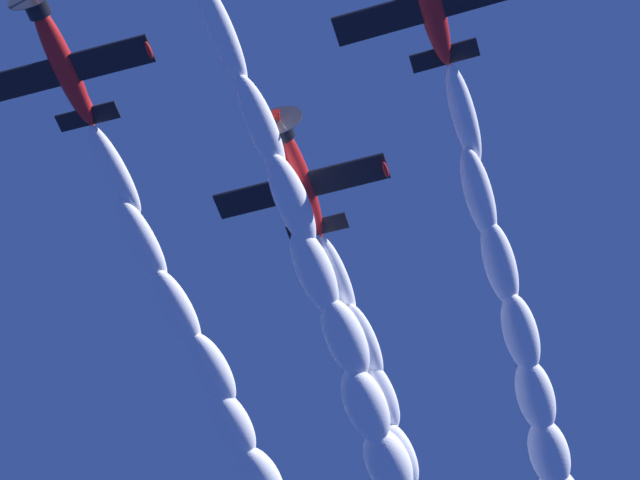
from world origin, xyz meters
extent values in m
ellipsoid|color=red|center=(-12.31, 3.46, 57.35)|extent=(7.71, 3.95, 1.47)
cube|color=black|center=(-12.52, 3.37, 57.15)|extent=(4.94, 9.79, 0.83)
ellipsoid|color=red|center=(-10.86, -1.15, 57.45)|extent=(1.09, 0.65, 0.33)
cube|color=black|center=(-15.50, 2.28, 57.30)|extent=(2.21, 3.66, 0.37)
cube|color=red|center=(-15.60, 2.28, 57.89)|extent=(1.27, 0.66, 1.33)
ellipsoid|color=red|center=(-5.24, -15.09, 59.46)|extent=(7.77, 3.92, 1.84)
cylinder|color=black|center=(-1.91, -13.87, 59.76)|extent=(1.50, 1.57, 1.33)
cube|color=black|center=(-5.44, -15.17, 59.25)|extent=(4.95, 9.81, 0.48)
ellipsoid|color=red|center=(-7.10, -10.65, 59.16)|extent=(1.10, 0.64, 0.38)
cube|color=black|center=(-8.42, -16.27, 59.22)|extent=(2.21, 3.67, 0.27)
cube|color=red|center=(-8.55, -16.30, 59.80)|extent=(1.35, 0.63, 1.40)
ellipsoid|color=#1E232D|center=(-4.95, -14.98, 59.97)|extent=(1.98, 1.41, 0.91)
ellipsoid|color=red|center=(-17.84, -8.70, 57.42)|extent=(7.75, 3.93, 1.69)
cylinder|color=black|center=(-14.51, -7.47, 57.65)|extent=(1.47, 1.58, 1.33)
cone|color=red|center=(-13.80, -7.21, 57.69)|extent=(1.00, 0.86, 0.65)
cylinder|color=#3F3F47|center=(-13.96, -7.27, 57.68)|extent=(1.09, 2.69, 2.79)
cube|color=black|center=(-18.05, -8.79, 57.22)|extent=(4.95, 9.80, 0.65)
ellipsoid|color=red|center=(-19.71, -4.26, 57.03)|extent=(1.10, 0.64, 0.36)
ellipsoid|color=red|center=(-16.39, -13.31, 57.40)|extent=(1.10, 0.64, 0.36)
cube|color=black|center=(-21.03, -9.88, 57.27)|extent=(2.21, 3.66, 0.32)
cube|color=red|center=(-21.15, -9.90, 57.85)|extent=(1.32, 0.65, 1.37)
ellipsoid|color=#1E232D|center=(-17.55, -8.57, 57.93)|extent=(1.97, 1.42, 0.89)
ellipsoid|color=white|center=(-7.40, -5.71, 56.56)|extent=(7.17, 3.68, 1.68)
ellipsoid|color=white|center=(-13.01, -7.61, 56.36)|extent=(7.28, 3.94, 1.95)
ellipsoid|color=white|center=(-17.77, -9.19, 55.92)|extent=(7.38, 4.20, 2.22)
ellipsoid|color=white|center=(-22.69, -11.27, 55.82)|extent=(7.49, 4.45, 2.48)
ellipsoid|color=white|center=(-28.04, -12.93, 55.51)|extent=(7.60, 4.71, 2.75)
ellipsoid|color=white|center=(-33.12, -15.04, 54.94)|extent=(7.71, 4.97, 3.02)
ellipsoid|color=white|center=(-38.67, -17.11, 54.86)|extent=(7.81, 5.22, 3.29)
ellipsoid|color=white|center=(-19.11, 1.15, 56.93)|extent=(7.17, 3.68, 1.68)
ellipsoid|color=white|center=(-23.85, -0.90, 56.51)|extent=(7.28, 3.94, 1.95)
ellipsoid|color=white|center=(-29.00, -2.64, 56.43)|extent=(7.38, 4.20, 2.22)
ellipsoid|color=white|center=(-34.32, -4.44, 56.04)|extent=(7.49, 4.45, 2.48)
ellipsoid|color=white|center=(-39.67, -6.52, 55.89)|extent=(7.60, 4.71, 2.75)
ellipsoid|color=white|center=(-44.81, -8.49, 55.55)|extent=(7.71, 4.97, 3.02)
ellipsoid|color=white|center=(-12.08, -17.50, 58.97)|extent=(7.17, 3.68, 1.68)
ellipsoid|color=white|center=(-16.76, -19.57, 58.66)|extent=(7.28, 3.94, 1.95)
ellipsoid|color=white|center=(-22.10, -21.42, 58.38)|extent=(7.38, 4.20, 2.22)
ellipsoid|color=white|center=(-27.53, -23.04, 58.15)|extent=(7.49, 4.45, 2.48)
ellipsoid|color=white|center=(-32.16, -25.12, 57.82)|extent=(7.60, 4.71, 2.75)
ellipsoid|color=white|center=(-37.61, -26.91, 57.41)|extent=(7.71, 4.97, 3.02)
ellipsoid|color=white|center=(-24.69, -11.12, 56.95)|extent=(7.17, 3.68, 1.68)
ellipsoid|color=white|center=(-29.85, -12.77, 56.56)|extent=(7.28, 3.94, 1.95)
ellipsoid|color=white|center=(-34.43, -14.71, 56.50)|extent=(7.38, 4.20, 2.22)
ellipsoid|color=white|center=(-39.62, -16.82, 55.96)|extent=(7.49, 4.45, 2.48)
camera|label=1|loc=(18.27, 19.20, 1.86)|focal=72.74mm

